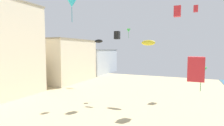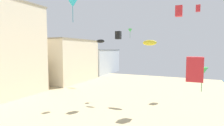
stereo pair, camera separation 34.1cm
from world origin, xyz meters
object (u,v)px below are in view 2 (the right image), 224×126
object	(u,v)px
kite_red_box	(198,8)
kite_black_parafoil	(101,41)
kite_green_delta_3	(202,72)
kite_red_box_2	(195,69)
kite_green_delta	(130,30)
kite_cyan_delta	(73,3)
kite_black_box	(118,35)
kite_red_box_3	(179,11)
kite_yellow_parafoil	(150,43)

from	to	relation	value
kite_red_box	kite_black_parafoil	distance (m)	23.64
kite_green_delta_3	kite_red_box_2	bearing A→B (deg)	-95.86
kite_green_delta	kite_cyan_delta	world-z (taller)	kite_cyan_delta
kite_red_box	kite_black_box	world-z (taller)	kite_red_box
kite_green_delta_3	kite_black_parafoil	bearing A→B (deg)	141.08
kite_black_parafoil	kite_red_box_3	world-z (taller)	kite_red_box_3
kite_red_box	kite_black_box	distance (m)	18.76
kite_green_delta	kite_cyan_delta	xyz separation A→B (m)	(-3.91, -13.22, 2.63)
kite_red_box	kite_green_delta_3	bearing A→B (deg)	-89.11
kite_black_box	kite_red_box	bearing A→B (deg)	46.20
kite_red_box	kite_red_box_2	distance (m)	28.83
kite_black_box	kite_green_delta_3	world-z (taller)	kite_black_box
kite_green_delta	kite_red_box_2	size ratio (longest dim) A/B	1.09
kite_black_parafoil	kite_red_box	bearing A→B (deg)	-0.80
kite_red_box	kite_red_box_2	xyz separation A→B (m)	(-0.62, -27.13, -9.75)
kite_black_parafoil	kite_yellow_parafoil	bearing A→B (deg)	-32.67
kite_green_delta	kite_green_delta_3	bearing A→B (deg)	-42.24
kite_yellow_parafoil	kite_red_box	size ratio (longest dim) A/B	1.85
kite_yellow_parafoil	kite_black_parafoil	size ratio (longest dim) A/B	1.06
kite_black_parafoil	kite_black_box	bearing A→B (deg)	-51.40
kite_red_box_2	kite_red_box	bearing A→B (deg)	88.69
kite_red_box	kite_green_delta_3	size ratio (longest dim) A/B	0.47
kite_red_box	kite_green_delta_3	xyz separation A→B (m)	(0.28, -18.33, -10.91)
kite_red_box	kite_black_parafoil	world-z (taller)	kite_red_box
kite_yellow_parafoil	kite_black_parafoil	xyz separation A→B (m)	(-15.09, 9.68, 1.00)
kite_red_box	kite_cyan_delta	xyz separation A→B (m)	(-16.10, -20.23, -1.98)
kite_yellow_parafoil	kite_green_delta_3	bearing A→B (deg)	-48.27
kite_black_parafoil	kite_cyan_delta	bearing A→B (deg)	-71.92
kite_cyan_delta	kite_red_box_3	xyz separation A→B (m)	(13.16, 9.99, -0.32)
kite_yellow_parafoil	kite_green_delta_3	distance (m)	12.58
kite_black_parafoil	kite_green_delta_3	world-z (taller)	kite_black_parafoil
kite_black_parafoil	kite_cyan_delta	distance (m)	22.02
kite_red_box_2	kite_green_delta_3	distance (m)	8.92
kite_black_parafoil	kite_black_box	size ratio (longest dim) A/B	1.74
kite_green_delta	kite_yellow_parafoil	bearing A→B (deg)	-27.77
kite_yellow_parafoil	kite_cyan_delta	distance (m)	14.69
kite_cyan_delta	kite_black_box	xyz separation A→B (m)	(3.79, 7.39, -4.00)
kite_green_delta	kite_green_delta_3	distance (m)	17.98
kite_black_box	kite_green_delta_3	distance (m)	14.60
kite_yellow_parafoil	kite_black_box	world-z (taller)	kite_black_box
kite_green_delta	kite_yellow_parafoil	size ratio (longest dim) A/B	0.74
kite_red_box_2	kite_yellow_parafoil	bearing A→B (deg)	111.78
kite_red_box	kite_cyan_delta	distance (m)	25.93
kite_red_box	kite_black_box	size ratio (longest dim) A/B	1.00
kite_yellow_parafoil	kite_red_box_2	xyz separation A→B (m)	(7.10, -17.77, -2.54)
kite_red_box_2	kite_red_box_3	world-z (taller)	kite_red_box_3
kite_black_parafoil	kite_green_delta_3	bearing A→B (deg)	-38.92
kite_cyan_delta	kite_green_delta_3	distance (m)	18.75
kite_yellow_parafoil	kite_cyan_delta	world-z (taller)	kite_cyan_delta
kite_black_parafoil	kite_cyan_delta	world-z (taller)	kite_cyan_delta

